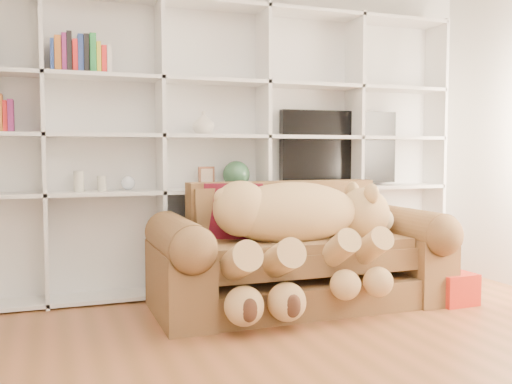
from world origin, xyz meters
name	(u,v)px	position (x,y,z in m)	size (l,w,h in m)	color
wall_back	(207,131)	(0.00, 2.50, 1.35)	(5.00, 0.02, 2.70)	silver
bookshelf	(183,135)	(-0.24, 2.36, 1.31)	(4.43, 0.35, 2.40)	white
sofa	(299,259)	(0.50, 1.67, 0.35)	(2.22, 0.96, 0.93)	brown
teddy_bear	(299,226)	(0.41, 1.49, 0.64)	(1.55, 0.88, 0.90)	tan
throw_pillow	(234,214)	(0.02, 1.83, 0.70)	(0.45, 0.15, 0.45)	maroon
gift_box	(453,288)	(1.62, 1.28, 0.12)	(0.30, 0.28, 0.24)	red
tv	(339,149)	(1.20, 2.35, 1.20)	(1.15, 0.18, 0.68)	black
picture_frame	(206,177)	(-0.06, 2.30, 0.96)	(0.14, 0.03, 0.18)	brown
green_vase	(236,175)	(0.20, 2.30, 0.98)	(0.23, 0.23, 0.23)	#2C5639
figurine_tall	(79,181)	(-1.07, 2.30, 0.95)	(0.08, 0.08, 0.16)	beige
figurine_short	(102,183)	(-0.90, 2.30, 0.92)	(0.07, 0.07, 0.12)	beige
snow_globe	(128,183)	(-0.70, 2.30, 0.93)	(0.11, 0.11, 0.11)	silver
shelf_vase	(203,123)	(-0.08, 2.30, 1.41)	(0.18, 0.18, 0.19)	beige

